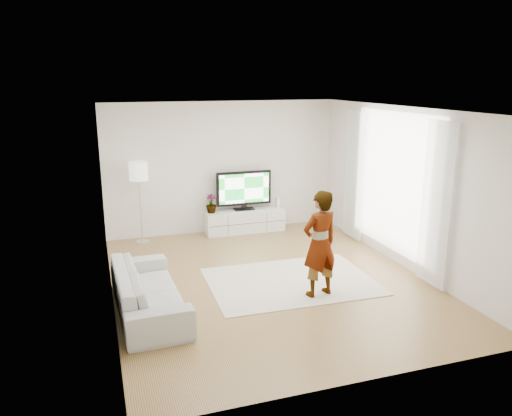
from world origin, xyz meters
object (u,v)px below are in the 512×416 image
object	(u,v)px
sofa	(148,290)
media_console	(244,221)
rug	(291,281)
player	(320,244)
television	(244,189)
floor_lamp	(139,175)

from	to	relation	value
sofa	media_console	bearing A→B (deg)	-38.78
rug	player	size ratio (longest dim) A/B	1.62
rug	player	world-z (taller)	player
sofa	player	bearing A→B (deg)	-98.21
rug	sofa	world-z (taller)	sofa
media_console	rug	bearing A→B (deg)	-91.69
television	player	world-z (taller)	player
television	player	xyz separation A→B (m)	(0.12, -3.57, -0.11)
media_console	television	size ratio (longest dim) A/B	1.42
media_console	player	xyz separation A→B (m)	(0.12, -3.54, 0.60)
television	floor_lamp	bearing A→B (deg)	-177.60
television	player	distance (m)	3.57
rug	sofa	xyz separation A→B (m)	(-2.34, -0.35, 0.32)
media_console	rug	distance (m)	2.93
media_console	floor_lamp	xyz separation A→B (m)	(-2.21, -0.06, 1.16)
media_console	player	size ratio (longest dim) A/B	1.05
media_console	sofa	size ratio (longest dim) A/B	0.78
rug	sofa	size ratio (longest dim) A/B	1.21
floor_lamp	rug	bearing A→B (deg)	-53.40
media_console	floor_lamp	size ratio (longest dim) A/B	1.04
television	sofa	bearing A→B (deg)	-126.41
media_console	player	world-z (taller)	player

